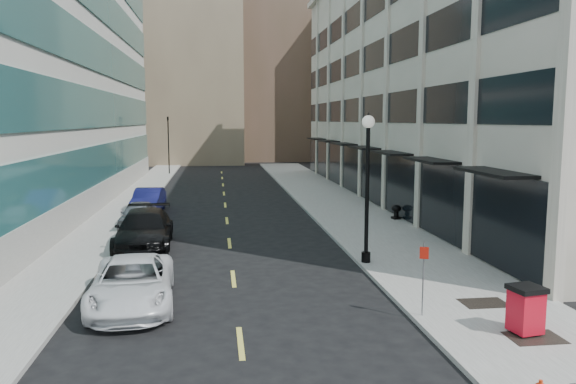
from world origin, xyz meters
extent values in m
plane|color=black|center=(0.00, 0.00, 0.00)|extent=(160.00, 160.00, 0.00)
cube|color=gray|center=(7.50, 20.00, 0.07)|extent=(5.00, 80.00, 0.15)
cube|color=gray|center=(-6.50, 20.00, 0.07)|extent=(3.00, 80.00, 0.15)
cube|color=beige|center=(17.00, 27.00, 9.00)|extent=(14.00, 46.00, 18.00)
cube|color=black|center=(10.02, 27.00, 2.00)|extent=(0.18, 46.00, 3.60)
cube|color=black|center=(10.03, 27.00, 6.50)|extent=(0.12, 46.00, 1.80)
cube|color=black|center=(10.03, 27.00, 10.00)|extent=(0.12, 46.00, 1.80)
cube|color=black|center=(10.03, 27.00, 13.50)|extent=(0.12, 46.00, 1.80)
cube|color=beige|center=(10.00, 4.00, 9.00)|extent=(0.35, 0.60, 18.00)
cube|color=beige|center=(10.00, 10.00, 9.00)|extent=(0.35, 0.60, 18.00)
cube|color=beige|center=(10.00, 16.00, 9.00)|extent=(0.35, 0.60, 18.00)
cube|color=beige|center=(10.00, 22.00, 9.00)|extent=(0.35, 0.60, 18.00)
cube|color=beige|center=(10.00, 28.00, 9.00)|extent=(0.35, 0.60, 18.00)
cube|color=beige|center=(10.00, 34.00, 9.00)|extent=(0.35, 0.60, 18.00)
cube|color=beige|center=(10.00, 40.00, 9.00)|extent=(0.35, 0.60, 18.00)
cube|color=beige|center=(10.00, 46.00, 9.00)|extent=(0.35, 0.60, 18.00)
cube|color=black|center=(9.35, 7.00, 3.90)|extent=(1.30, 4.00, 0.12)
cube|color=black|center=(9.35, 13.00, 3.90)|extent=(1.30, 4.00, 0.12)
cube|color=black|center=(9.35, 19.00, 3.90)|extent=(1.30, 4.00, 0.12)
cube|color=black|center=(9.35, 25.00, 3.90)|extent=(1.30, 4.00, 0.12)
cube|color=black|center=(9.35, 31.00, 3.90)|extent=(1.30, 4.00, 0.12)
cube|color=black|center=(9.35, 37.00, 3.90)|extent=(1.30, 4.00, 0.12)
cube|color=black|center=(9.35, 43.00, 3.90)|extent=(1.30, 4.00, 0.12)
cube|color=gray|center=(-7.96, 27.00, 0.90)|extent=(0.20, 46.00, 1.80)
cube|color=#317373|center=(-7.97, 27.00, 3.00)|extent=(0.14, 45.60, 2.40)
cube|color=#317373|center=(-7.97, 27.00, 6.50)|extent=(0.14, 45.60, 2.40)
cube|color=#317373|center=(-7.97, 27.00, 10.00)|extent=(0.14, 45.60, 2.40)
cube|color=#317373|center=(-7.97, 27.00, 13.50)|extent=(0.14, 45.60, 2.40)
cube|color=#877558|center=(-4.00, 68.00, 14.00)|extent=(14.00, 18.00, 28.00)
cube|color=brown|center=(8.00, 72.00, 17.00)|extent=(12.00, 16.00, 34.00)
cube|color=#877558|center=(-14.00, 78.00, 11.00)|extent=(12.00, 14.00, 22.00)
cube|color=beige|center=(18.00, 66.00, 10.00)|extent=(10.00, 14.00, 20.00)
cube|color=black|center=(7.60, 1.00, 0.15)|extent=(1.40, 1.00, 0.01)
cube|color=black|center=(7.60, 3.80, 0.15)|extent=(1.40, 1.00, 0.01)
cube|color=#D8CC4C|center=(0.00, 2.00, 0.01)|extent=(0.15, 2.20, 0.01)
cube|color=#D8CC4C|center=(0.00, 8.00, 0.01)|extent=(0.15, 2.20, 0.01)
cube|color=#D8CC4C|center=(0.00, 14.00, 0.01)|extent=(0.15, 2.20, 0.01)
cube|color=#D8CC4C|center=(0.00, 20.00, 0.01)|extent=(0.15, 2.20, 0.01)
cube|color=#D8CC4C|center=(0.00, 26.00, 0.01)|extent=(0.15, 2.20, 0.01)
cube|color=#D8CC4C|center=(0.00, 32.00, 0.01)|extent=(0.15, 2.20, 0.01)
cube|color=#D8CC4C|center=(0.00, 38.00, 0.01)|extent=(0.15, 2.20, 0.01)
cube|color=#D8CC4C|center=(0.00, 44.00, 0.01)|extent=(0.15, 2.20, 0.01)
cube|color=#D8CC4C|center=(0.00, 50.00, 0.01)|extent=(0.15, 2.20, 0.01)
cylinder|color=black|center=(-5.50, 48.00, 3.00)|extent=(0.12, 0.12, 6.00)
imported|color=black|center=(-5.50, 48.00, 5.99)|extent=(0.66, 0.66, 1.98)
imported|color=white|center=(-3.20, 5.33, 0.74)|extent=(2.82, 5.51, 1.49)
imported|color=black|center=(-3.81, 13.32, 0.86)|extent=(2.60, 5.99, 1.72)
imported|color=gray|center=(-4.80, 18.67, 0.69)|extent=(1.87, 4.16, 1.39)
imported|color=#151752|center=(-4.80, 23.37, 0.76)|extent=(1.83, 4.71, 1.53)
cylinder|color=#F63C11|center=(5.37, -2.85, 0.93)|extent=(0.07, 0.07, 0.11)
cube|color=red|center=(7.50, 1.32, 0.77)|extent=(0.82, 0.82, 1.14)
cube|color=black|center=(7.50, 1.32, 1.38)|extent=(0.92, 0.92, 0.14)
cylinder|color=black|center=(7.27, 1.70, 0.27)|extent=(0.07, 0.25, 0.25)
cylinder|color=black|center=(7.73, 1.70, 0.27)|extent=(0.07, 0.25, 0.25)
cylinder|color=black|center=(5.30, 9.18, 0.35)|extent=(0.36, 0.36, 0.40)
cylinder|color=black|center=(5.30, 9.18, 2.96)|extent=(0.16, 0.16, 5.16)
sphere|color=silver|center=(5.30, 9.18, 5.70)|extent=(0.49, 0.49, 0.49)
cone|color=black|center=(5.30, 9.18, 5.98)|extent=(0.13, 0.13, 0.20)
cylinder|color=slate|center=(5.30, 3.00, 1.24)|extent=(0.04, 0.04, 2.17)
cube|color=#B0180B|center=(5.30, 2.98, 2.01)|extent=(0.25, 0.12, 0.34)
cube|color=black|center=(9.60, 18.51, 0.21)|extent=(0.52, 0.52, 0.13)
cylinder|color=black|center=(9.60, 18.51, 0.46)|extent=(0.27, 0.27, 0.42)
ellipsoid|color=black|center=(9.60, 18.51, 0.76)|extent=(0.59, 0.59, 0.41)
camera|label=1|loc=(-0.55, -12.05, 5.78)|focal=35.00mm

